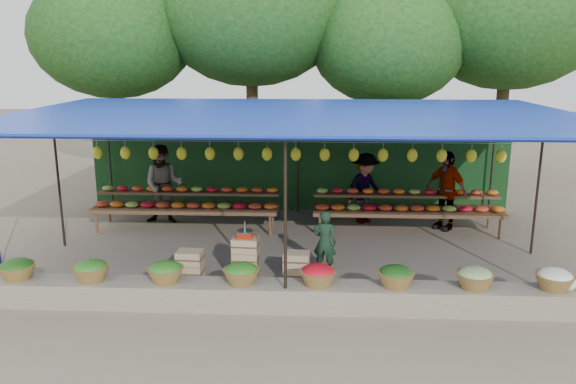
{
  "coord_description": "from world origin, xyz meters",
  "views": [
    {
      "loc": [
        0.44,
        -10.92,
        3.89
      ],
      "look_at": [
        -0.11,
        0.2,
        1.17
      ],
      "focal_mm": 35.0,
      "sensor_mm": 36.0,
      "label": 1
    }
  ],
  "objects_px": {
    "vendor_seated": "(325,242)",
    "crate_counter": "(244,262)",
    "blue_crate_front": "(38,288)",
    "weighing_scale": "(245,234)"
  },
  "relations": [
    {
      "from": "vendor_seated",
      "to": "crate_counter",
      "type": "bearing_deg",
      "value": 29.09
    },
    {
      "from": "blue_crate_front",
      "to": "crate_counter",
      "type": "bearing_deg",
      "value": -7.99
    },
    {
      "from": "blue_crate_front",
      "to": "vendor_seated",
      "type": "bearing_deg",
      "value": -8.48
    },
    {
      "from": "crate_counter",
      "to": "blue_crate_front",
      "type": "relative_size",
      "value": 4.34
    },
    {
      "from": "vendor_seated",
      "to": "blue_crate_front",
      "type": "height_order",
      "value": "vendor_seated"
    },
    {
      "from": "crate_counter",
      "to": "weighing_scale",
      "type": "height_order",
      "value": "weighing_scale"
    },
    {
      "from": "crate_counter",
      "to": "blue_crate_front",
      "type": "height_order",
      "value": "crate_counter"
    },
    {
      "from": "crate_counter",
      "to": "weighing_scale",
      "type": "bearing_deg",
      "value": 0.0
    },
    {
      "from": "crate_counter",
      "to": "vendor_seated",
      "type": "distance_m",
      "value": 1.5
    },
    {
      "from": "weighing_scale",
      "to": "blue_crate_front",
      "type": "relative_size",
      "value": 0.56
    }
  ]
}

